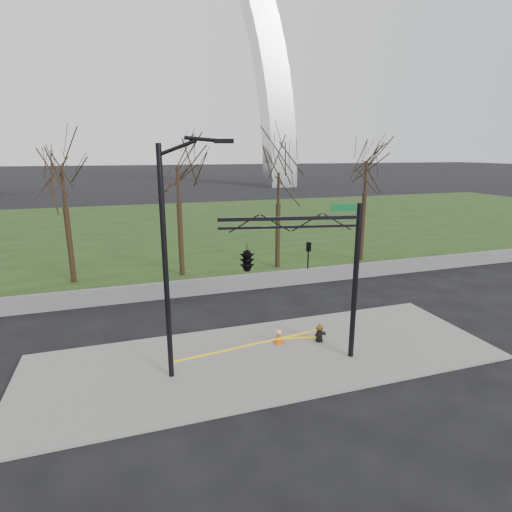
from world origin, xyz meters
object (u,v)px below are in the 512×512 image
object	(u,v)px
fire_hydrant	(320,333)
street_light	(171,249)
traffic_signal_mast	(268,257)
traffic_cone	(279,335)

from	to	relation	value
fire_hydrant	street_light	distance (m)	7.36
street_light	traffic_signal_mast	xyz separation A→B (m)	(3.36, 0.01, -0.55)
fire_hydrant	traffic_cone	bearing A→B (deg)	171.96
fire_hydrant	traffic_cone	xyz separation A→B (m)	(-1.68, 0.38, 0.01)
fire_hydrant	traffic_signal_mast	bearing A→B (deg)	-156.85
fire_hydrant	traffic_signal_mast	size ratio (longest dim) A/B	0.13
traffic_cone	traffic_signal_mast	world-z (taller)	traffic_signal_mast
street_light	traffic_signal_mast	world-z (taller)	street_light
street_light	fire_hydrant	bearing A→B (deg)	27.15
traffic_cone	traffic_signal_mast	bearing A→B (deg)	-126.43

